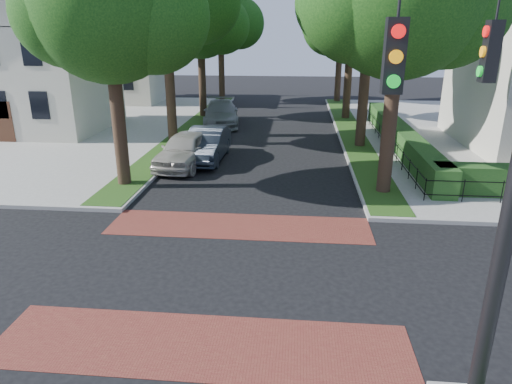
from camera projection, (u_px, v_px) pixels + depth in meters
ground at (225, 272)px, 12.79m from camera, size 120.00×120.00×0.00m
crosswalk_far at (239, 226)px, 15.79m from camera, size 9.00×2.20×0.01m
crosswalk_near at (201, 345)px, 9.78m from camera, size 9.00×2.20×0.01m
grass_strip_ne at (351, 131)px, 30.20m from camera, size 1.60×29.80×0.02m
grass_strip_nw at (191, 128)px, 31.15m from camera, size 1.60×29.80×0.02m
tree_right_far at (353, 24)px, 32.75m from camera, size 7.25×6.23×9.74m
tree_right_back at (342, 21)px, 41.09m from camera, size 7.50×6.45×10.20m
tree_left_near at (112, 7)px, 17.64m from camera, size 7.50×6.45×10.20m
tree_left_far at (202, 21)px, 33.64m from camera, size 7.00×6.02×9.86m
tree_left_back at (222, 20)px, 42.01m from camera, size 7.75×6.66×10.44m
hedge_main_road at (400, 136)px, 25.95m from camera, size 1.00×18.00×1.20m
fence_main_road at (385, 138)px, 26.07m from camera, size 0.06×18.00×0.90m
house_left_near at (29, 53)px, 29.38m from camera, size 10.00×9.00×10.14m
house_left_far at (113, 47)px, 42.52m from camera, size 10.00×9.00×10.14m
traffic_signal at (500, 152)px, 6.65m from camera, size 2.17×2.00×8.00m
parked_car_front at (186, 149)px, 22.59m from camera, size 2.60×5.22×1.71m
parked_car_middle at (207, 145)px, 23.63m from camera, size 1.86×5.09×1.67m
parked_car_rear at (221, 113)px, 32.59m from camera, size 3.29×6.22×1.72m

